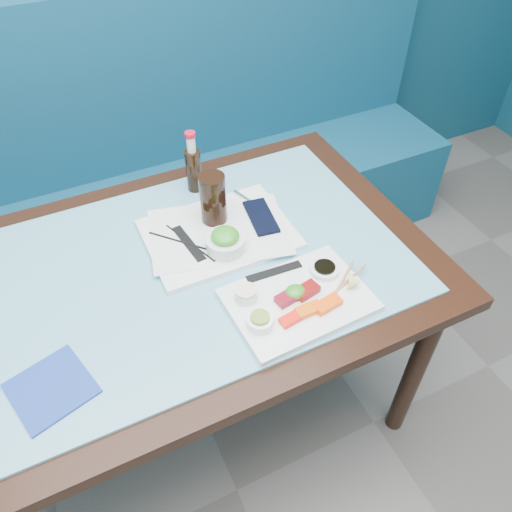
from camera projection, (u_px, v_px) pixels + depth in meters
name	position (u px, v px, depth m)	size (l,w,h in m)	color
booth_bench	(123.00, 202.00, 2.15)	(3.00, 0.56, 1.17)	navy
dining_table	(181.00, 290.00, 1.41)	(1.40, 0.90, 0.75)	black
glass_top	(178.00, 269.00, 1.35)	(1.22, 0.76, 0.01)	#5A9DB5
sashimi_plate	(298.00, 300.00, 1.26)	(0.35, 0.25, 0.02)	white
salmon_left	(292.00, 319.00, 1.19)	(0.06, 0.03, 0.01)	#FF1A0A
salmon_mid	(309.00, 310.00, 1.21)	(0.07, 0.03, 0.02)	#F05B09
salmon_right	(327.00, 304.00, 1.22)	(0.07, 0.03, 0.02)	#FF4F0A
tuna_left	(287.00, 298.00, 1.24)	(0.06, 0.04, 0.02)	maroon
tuna_right	(307.00, 291.00, 1.25)	(0.06, 0.04, 0.02)	maroon
seaweed_garnish	(295.00, 292.00, 1.24)	(0.05, 0.05, 0.03)	#2F801D
ramekin_wasabi	(260.00, 322.00, 1.18)	(0.06, 0.06, 0.03)	white
wasabi_fill	(260.00, 317.00, 1.17)	(0.05, 0.05, 0.01)	olive
ramekin_ginger	(246.00, 296.00, 1.24)	(0.06, 0.06, 0.02)	silver
ginger_fill	(246.00, 291.00, 1.23)	(0.05, 0.05, 0.01)	beige
soy_dish	(324.00, 269.00, 1.31)	(0.08, 0.08, 0.02)	white
soy_fill	(325.00, 267.00, 1.30)	(0.06, 0.06, 0.01)	black
lemon_wedge	(355.00, 282.00, 1.26)	(0.04, 0.04, 0.03)	#FFFC78
chopstick_sleeve	(274.00, 272.00, 1.31)	(0.15, 0.02, 0.00)	black
wooden_chopstick_a	(339.00, 287.00, 1.27)	(0.01, 0.01, 0.20)	#A9754F
wooden_chopstick_b	(343.00, 285.00, 1.27)	(0.01, 0.01, 0.20)	#9F714B
serving_tray	(219.00, 234.00, 1.43)	(0.41, 0.31, 0.02)	white
paper_placemat	(219.00, 232.00, 1.43)	(0.39, 0.27, 0.00)	silver
seaweed_bowl	(225.00, 244.00, 1.36)	(0.11, 0.11, 0.04)	silver
seaweed_salad	(225.00, 236.00, 1.34)	(0.08, 0.08, 0.04)	#2F8C20
cola_glass	(213.00, 199.00, 1.41)	(0.08, 0.08, 0.15)	black
navy_pouch	(261.00, 217.00, 1.46)	(0.07, 0.16, 0.01)	black
fork	(244.00, 198.00, 1.53)	(0.01, 0.01, 0.09)	white
black_chopstick_a	(187.00, 244.00, 1.39)	(0.01, 0.01, 0.24)	black
black_chopstick_b	(190.00, 243.00, 1.39)	(0.01, 0.01, 0.21)	black
tray_sleeve	(189.00, 243.00, 1.39)	(0.03, 0.16, 0.00)	black
cola_bottle_body	(194.00, 171.00, 1.55)	(0.05, 0.05, 0.14)	black
cola_bottle_neck	(191.00, 144.00, 1.48)	(0.03, 0.03, 0.05)	silver
cola_bottle_cap	(190.00, 135.00, 1.46)	(0.03, 0.03, 0.01)	red
blue_napkin	(51.00, 388.00, 1.09)	(0.16, 0.16, 0.01)	navy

